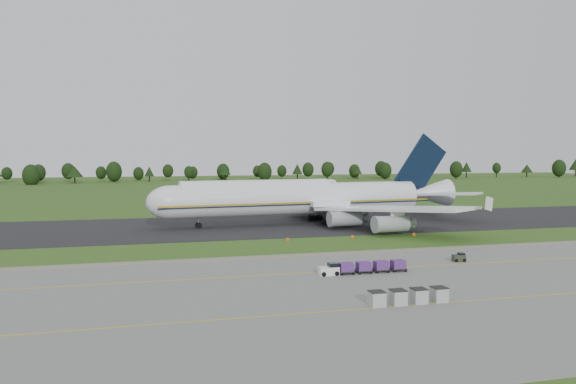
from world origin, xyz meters
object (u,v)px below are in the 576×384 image
object	(u,v)px
aircraft	(304,198)
uld_row	(409,296)
baggage_train	(362,267)
utility_cart	(459,258)
edge_markers	(353,237)

from	to	relation	value
aircraft	uld_row	world-z (taller)	aircraft
baggage_train	utility_cart	size ratio (longest dim) A/B	6.44
aircraft	baggage_train	distance (m)	53.14
utility_cart	aircraft	bearing A→B (deg)	101.20
aircraft	edge_markers	size ratio (longest dim) A/B	2.87
utility_cart	edge_markers	xyz separation A→B (m)	(-6.91, 24.95, -0.27)
baggage_train	utility_cart	world-z (taller)	baggage_train
uld_row	utility_cart	bearing A→B (deg)	47.30
utility_cart	edge_markers	distance (m)	25.89
uld_row	edge_markers	distance (m)	45.59
baggage_train	edge_markers	bearing A→B (deg)	70.98
baggage_train	uld_row	size ratio (longest dim) A/B	1.38
edge_markers	uld_row	bearing A→B (deg)	-103.84
aircraft	baggage_train	size ratio (longest dim) A/B	6.05
baggage_train	uld_row	xyz separation A→B (m)	(-0.94, -15.34, 0.00)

